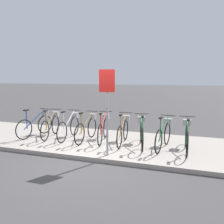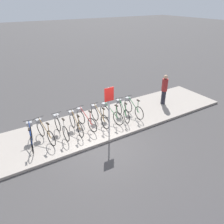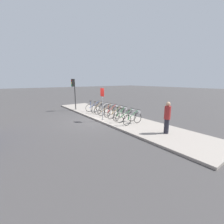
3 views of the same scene
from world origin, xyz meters
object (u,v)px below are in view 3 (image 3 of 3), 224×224
(parked_bicycle_6, at_px, (121,114))
(traffic_light, at_px, (74,88))
(parked_bicycle_7, at_px, (127,116))
(pedestrian, at_px, (167,117))
(parked_bicycle_3, at_px, (107,110))
(sign_post, at_px, (102,99))
(parked_bicycle_1, at_px, (99,107))
(parked_bicycle_8, at_px, (134,118))
(parked_bicycle_0, at_px, (95,107))
(parked_bicycle_2, at_px, (103,109))
(parked_bicycle_5, at_px, (117,112))
(parked_bicycle_4, at_px, (112,111))

(parked_bicycle_6, relative_size, traffic_light, 0.55)
(parked_bicycle_7, distance_m, pedestrian, 3.11)
(parked_bicycle_3, relative_size, sign_post, 0.72)
(parked_bicycle_6, bearing_deg, parked_bicycle_1, 178.96)
(parked_bicycle_7, height_order, parked_bicycle_8, same)
(parked_bicycle_0, distance_m, parked_bicycle_6, 3.94)
(parked_bicycle_2, height_order, parked_bicycle_5, same)
(parked_bicycle_5, xyz_separation_m, parked_bicycle_8, (1.98, -0.14, 0.00))
(parked_bicycle_4, bearing_deg, parked_bicycle_6, -5.28)
(pedestrian, distance_m, traffic_light, 9.86)
(parked_bicycle_2, bearing_deg, pedestrian, 0.38)
(parked_bicycle_5, height_order, parked_bicycle_6, same)
(parked_bicycle_2, height_order, traffic_light, traffic_light)
(parked_bicycle_4, distance_m, pedestrian, 5.14)
(parked_bicycle_7, bearing_deg, traffic_light, -169.68)
(parked_bicycle_1, height_order, pedestrian, pedestrian)
(parked_bicycle_6, xyz_separation_m, traffic_light, (-5.91, -1.25, 1.76))
(parked_bicycle_0, bearing_deg, parked_bicycle_7, -0.66)
(parked_bicycle_1, relative_size, parked_bicycle_2, 0.99)
(pedestrian, bearing_deg, parked_bicycle_8, -175.63)
(parked_bicycle_4, xyz_separation_m, pedestrian, (5.11, -0.01, 0.49))
(parked_bicycle_1, bearing_deg, parked_bicycle_3, -1.43)
(parked_bicycle_4, xyz_separation_m, traffic_light, (-4.57, -1.37, 1.76))
(traffic_light, bearing_deg, parked_bicycle_3, 17.57)
(parked_bicycle_8, bearing_deg, parked_bicycle_6, 177.00)
(parked_bicycle_7, bearing_deg, parked_bicycle_5, 175.31)
(traffic_light, bearing_deg, sign_post, 0.64)
(parked_bicycle_6, bearing_deg, sign_post, -122.57)
(parked_bicycle_5, bearing_deg, parked_bicycle_8, -3.99)
(parked_bicycle_4, relative_size, parked_bicycle_5, 0.99)
(parked_bicycle_3, distance_m, pedestrian, 5.69)
(parked_bicycle_6, relative_size, parked_bicycle_7, 1.00)
(parked_bicycle_1, relative_size, parked_bicycle_3, 0.99)
(parked_bicycle_0, xyz_separation_m, parked_bicycle_8, (5.30, -0.08, 0.00))
(parked_bicycle_7, bearing_deg, sign_post, -141.92)
(parked_bicycle_7, distance_m, traffic_light, 6.94)
(parked_bicycle_3, height_order, parked_bicycle_4, same)
(pedestrian, height_order, sign_post, sign_post)
(parked_bicycle_2, bearing_deg, parked_bicycle_7, -1.94)
(parked_bicycle_8, xyz_separation_m, pedestrian, (2.41, 0.18, 0.49))
(parked_bicycle_3, distance_m, parked_bicycle_6, 1.90)
(parked_bicycle_3, xyz_separation_m, traffic_light, (-4.01, -1.27, 1.76))
(traffic_light, bearing_deg, parked_bicycle_4, 16.69)
(parked_bicycle_6, distance_m, parked_bicycle_7, 0.70)
(parked_bicycle_1, relative_size, parked_bicycle_4, 0.99)
(parked_bicycle_2, distance_m, parked_bicycle_8, 3.97)
(parked_bicycle_1, xyz_separation_m, sign_post, (2.59, -1.25, 1.16))
(parked_bicycle_1, distance_m, parked_bicycle_5, 2.73)
(parked_bicycle_6, relative_size, parked_bicycle_8, 0.98)
(parked_bicycle_4, height_order, parked_bicycle_7, same)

